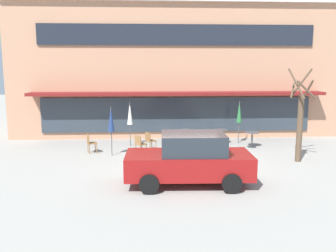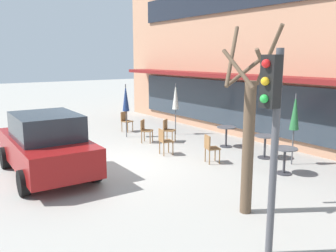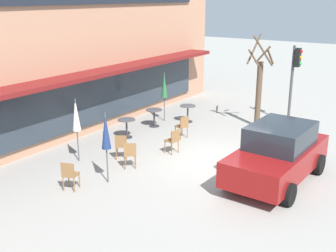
# 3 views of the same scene
# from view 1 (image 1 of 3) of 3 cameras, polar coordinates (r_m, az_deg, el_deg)

# --- Properties ---
(ground_plane) EXTENTS (80.00, 80.00, 0.00)m
(ground_plane) POSITION_cam_1_polar(r_m,az_deg,el_deg) (14.16, 3.44, -6.73)
(ground_plane) COLOR #9E9B93
(building_facade) EXTENTS (18.53, 9.10, 7.85)m
(building_facade) POSITION_cam_1_polar(r_m,az_deg,el_deg) (23.54, 0.69, 9.36)
(building_facade) COLOR tan
(building_facade) RESTS_ON ground
(cafe_table_near_wall) EXTENTS (0.70, 0.70, 0.76)m
(cafe_table_near_wall) POSITION_cam_1_polar(r_m,az_deg,el_deg) (18.61, 8.49, -1.29)
(cafe_table_near_wall) COLOR #333338
(cafe_table_near_wall) RESTS_ON ground
(cafe_table_streetside) EXTENTS (0.70, 0.70, 0.76)m
(cafe_table_streetside) POSITION_cam_1_polar(r_m,az_deg,el_deg) (18.35, 2.89, -1.35)
(cafe_table_streetside) COLOR #333338
(cafe_table_streetside) RESTS_ON ground
(cafe_table_by_tree) EXTENTS (0.70, 0.70, 0.76)m
(cafe_table_by_tree) POSITION_cam_1_polar(r_m,az_deg,el_deg) (18.16, 13.34, -1.71)
(cafe_table_by_tree) COLOR #333338
(cafe_table_by_tree) RESTS_ON ground
(patio_umbrella_green_folded) EXTENTS (0.28, 0.28, 2.20)m
(patio_umbrella_green_folded) POSITION_cam_1_polar(r_m,az_deg,el_deg) (17.87, -6.14, 1.93)
(patio_umbrella_green_folded) COLOR #4C4C51
(patio_umbrella_green_folded) RESTS_ON ground
(patio_umbrella_cream_folded) EXTENTS (0.28, 0.28, 2.20)m
(patio_umbrella_cream_folded) POSITION_cam_1_polar(r_m,az_deg,el_deg) (18.78, 11.35, 2.16)
(patio_umbrella_cream_folded) COLOR #4C4C51
(patio_umbrella_cream_folded) RESTS_ON ground
(patio_umbrella_corner_open) EXTENTS (0.28, 0.28, 2.20)m
(patio_umbrella_corner_open) POSITION_cam_1_polar(r_m,az_deg,el_deg) (15.95, -9.12, 0.97)
(patio_umbrella_corner_open) COLOR #4C4C51
(patio_umbrella_corner_open) RESTS_ON ground
(cafe_chair_0) EXTENTS (0.51, 0.51, 0.89)m
(cafe_chair_0) POSITION_cam_1_polar(r_m,az_deg,el_deg) (16.72, 7.70, -2.45)
(cafe_chair_0) COLOR olive
(cafe_chair_0) RESTS_ON ground
(cafe_chair_1) EXTENTS (0.56, 0.56, 0.89)m
(cafe_chair_1) POSITION_cam_1_polar(r_m,az_deg,el_deg) (16.21, -4.56, -2.76)
(cafe_chair_1) COLOR olive
(cafe_chair_1) RESTS_ON ground
(cafe_chair_2) EXTENTS (0.46, 0.46, 0.89)m
(cafe_chair_2) POSITION_cam_1_polar(r_m,az_deg,el_deg) (15.88, 2.35, -3.00)
(cafe_chair_2) COLOR olive
(cafe_chair_2) RESTS_ON ground
(cafe_chair_3) EXTENTS (0.56, 0.56, 0.89)m
(cafe_chair_3) POSITION_cam_1_polar(r_m,az_deg,el_deg) (16.95, -2.98, -2.21)
(cafe_chair_3) COLOR olive
(cafe_chair_3) RESTS_ON ground
(cafe_chair_4) EXTENTS (0.51, 0.51, 0.89)m
(cafe_chair_4) POSITION_cam_1_polar(r_m,az_deg,el_deg) (16.80, -12.33, -2.53)
(cafe_chair_4) COLOR olive
(cafe_chair_4) RESTS_ON ground
(parked_sedan) EXTENTS (4.25, 2.12, 1.76)m
(parked_sedan) POSITION_cam_1_polar(r_m,az_deg,el_deg) (12.02, 3.49, -5.32)
(parked_sedan) COLOR maroon
(parked_sedan) RESTS_ON ground
(street_tree) EXTENTS (1.13, 1.14, 3.90)m
(street_tree) POSITION_cam_1_polar(r_m,az_deg,el_deg) (15.74, 20.39, 0.75)
(street_tree) COLOR brown
(street_tree) RESTS_ON ground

